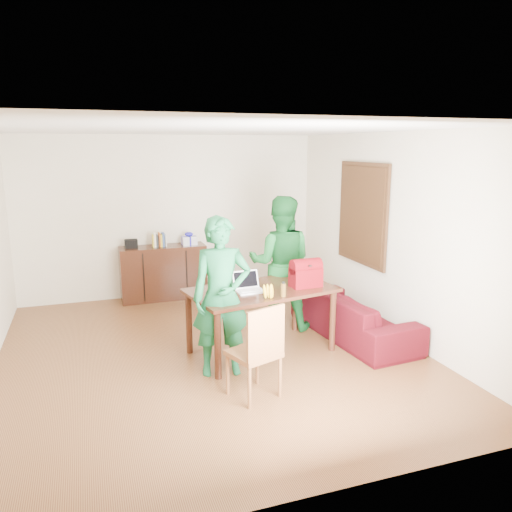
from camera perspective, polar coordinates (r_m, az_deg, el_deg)
name	(u,v)px	position (r m, az deg, el deg)	size (l,w,h in m)	color
room	(208,248)	(6.05, -5.48, 0.88)	(5.20, 5.70, 2.90)	#432210
table	(261,297)	(6.12, 0.61, -4.70)	(1.89, 1.29, 0.82)	black
chair	(255,370)	(5.20, -0.16, -12.87)	(0.57, 0.56, 1.00)	brown
person_near	(222,297)	(5.52, -3.96, -4.66)	(0.65, 0.43, 1.79)	#145A31
person_far	(281,263)	(6.92, 2.82, -0.79)	(0.90, 0.70, 1.86)	#135721
laptop	(250,288)	(5.94, -0.67, -3.71)	(0.34, 0.25, 0.23)	white
bananas	(268,295)	(5.70, 1.40, -4.54)	(0.17, 0.11, 0.06)	gold
bottle	(283,289)	(5.76, 3.13, -3.80)	(0.06, 0.06, 0.18)	brown
red_bag	(306,276)	(6.17, 5.70, -2.25)	(0.37, 0.22, 0.28)	#69070A
sofa	(353,314)	(6.88, 11.00, -6.56)	(2.05, 0.80, 0.60)	#360712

